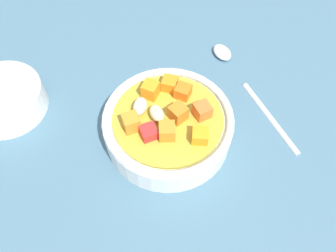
# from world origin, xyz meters

# --- Properties ---
(ground_plane) EXTENTS (1.40, 1.40, 0.02)m
(ground_plane) POSITION_xyz_m (0.00, 0.00, -0.01)
(ground_plane) COLOR #42667A
(soup_bowl_main) EXTENTS (0.16, 0.16, 0.06)m
(soup_bowl_main) POSITION_xyz_m (0.00, -0.00, 0.02)
(soup_bowl_main) COLOR white
(soup_bowl_main) RESTS_ON ground_plane
(spoon) EXTENTS (0.11, 0.19, 0.01)m
(spoon) POSITION_xyz_m (-0.10, -0.10, 0.00)
(spoon) COLOR silver
(spoon) RESTS_ON ground_plane
(side_bowl_small) EXTENTS (0.11, 0.11, 0.05)m
(side_bowl_small) POSITION_xyz_m (0.22, -0.03, 0.02)
(side_bowl_small) COLOR white
(side_bowl_small) RESTS_ON ground_plane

